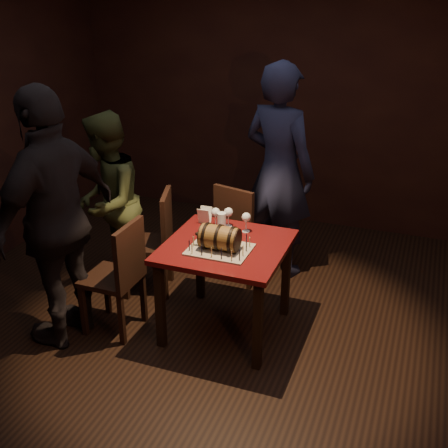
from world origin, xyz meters
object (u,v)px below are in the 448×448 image
(wine_glass_right, at_px, (246,218))
(chair_left_rear, at_px, (156,237))
(wine_glass_mid, at_px, (228,213))
(wine_glass_left, at_px, (215,213))
(person_back, at_px, (279,171))
(pub_table, at_px, (226,257))
(chair_back, at_px, (240,228))
(person_left_front, at_px, (57,220))
(chair_left_front, at_px, (120,272))
(pint_of_ale, at_px, (222,222))
(barrel_cake, at_px, (220,238))
(person_left_rear, at_px, (107,202))

(wine_glass_right, bearing_deg, chair_left_rear, 173.85)
(wine_glass_mid, bearing_deg, wine_glass_left, -157.19)
(person_back, bearing_deg, pub_table, 105.02)
(wine_glass_mid, height_order, chair_back, chair_back)
(wine_glass_right, height_order, person_left_front, person_left_front)
(wine_glass_right, height_order, chair_back, chair_back)
(wine_glass_left, bearing_deg, wine_glass_right, -1.74)
(chair_left_rear, bearing_deg, chair_back, 35.15)
(pub_table, bearing_deg, wine_glass_mid, 107.34)
(chair_left_front, bearing_deg, wine_glass_left, 45.72)
(wine_glass_right, bearing_deg, pint_of_ale, -166.00)
(barrel_cake, height_order, person_back, person_back)
(person_back, bearing_deg, chair_left_front, 78.92)
(wine_glass_left, distance_m, person_left_rear, 1.04)
(chair_left_rear, bearing_deg, wine_glass_left, -8.07)
(wine_glass_left, distance_m, chair_left_front, 0.87)
(barrel_cake, bearing_deg, wine_glass_mid, 101.84)
(pub_table, distance_m, barrel_cake, 0.24)
(wine_glass_left, bearing_deg, chair_left_rear, 171.93)
(pint_of_ale, height_order, chair_left_front, chair_left_front)
(pint_of_ale, distance_m, person_left_rear, 1.12)
(wine_glass_mid, xyz_separation_m, person_back, (0.18, 0.82, 0.11))
(wine_glass_left, height_order, wine_glass_right, same)
(person_left_rear, bearing_deg, wine_glass_left, 69.95)
(barrel_cake, relative_size, wine_glass_left, 2.10)
(wine_glass_mid, bearing_deg, chair_back, 98.33)
(chair_back, height_order, person_back, person_back)
(chair_left_rear, distance_m, person_left_rear, 0.52)
(pub_table, distance_m, chair_left_rear, 0.87)
(wine_glass_right, height_order, person_left_rear, person_left_rear)
(person_left_front, bearing_deg, barrel_cake, 116.69)
(barrel_cake, bearing_deg, chair_back, 99.99)
(barrel_cake, height_order, person_left_front, person_left_front)
(chair_left_front, height_order, person_left_rear, person_left_rear)
(chair_back, height_order, chair_left_rear, same)
(wine_glass_left, bearing_deg, pub_table, -54.93)
(wine_glass_right, xyz_separation_m, person_back, (0.02, 0.87, 0.11))
(wine_glass_mid, relative_size, chair_left_front, 0.17)
(pub_table, height_order, chair_left_rear, chair_left_rear)
(person_left_front, bearing_deg, chair_back, 150.97)
(barrel_cake, relative_size, chair_back, 0.36)
(chair_left_rear, relative_size, person_left_rear, 0.59)
(chair_left_rear, height_order, chair_left_front, same)
(pint_of_ale, relative_size, chair_left_rear, 0.16)
(wine_glass_left, height_order, chair_left_rear, chair_left_rear)
(pint_of_ale, bearing_deg, person_left_front, -144.52)
(wine_glass_right, xyz_separation_m, chair_back, (-0.24, 0.53, -0.35))
(wine_glass_left, xyz_separation_m, chair_back, (0.02, 0.52, -0.35))
(wine_glass_mid, bearing_deg, pint_of_ale, -103.02)
(chair_back, bearing_deg, person_back, 53.62)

